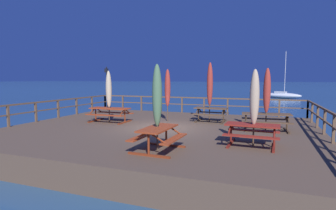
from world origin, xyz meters
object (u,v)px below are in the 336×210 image
at_px(patio_umbrella_short_mid, 109,90).
at_px(picnic_table_back_right, 211,112).
at_px(lamp_post_hooked, 107,82).
at_px(picnic_table_front_left, 110,112).
at_px(picnic_table_mid_centre, 158,134).
at_px(picnic_table_front_right, 252,130).
at_px(patio_umbrella_tall_front, 157,96).
at_px(patio_umbrella_tall_mid_left, 168,88).
at_px(patio_umbrella_short_front, 210,84).
at_px(sailboat_distant, 282,95).
at_px(picnic_table_back_left, 266,118).
at_px(patio_umbrella_tall_back_right, 267,91).
at_px(patio_umbrella_tall_mid_right, 255,97).

bearing_deg(patio_umbrella_short_mid, picnic_table_back_right, 20.98).
xyz_separation_m(patio_umbrella_short_mid, lamp_post_hooked, (-3.05, 4.47, 0.36)).
distance_m(picnic_table_front_left, lamp_post_hooked, 5.66).
bearing_deg(picnic_table_mid_centre, picnic_table_front_right, 31.21).
height_order(picnic_table_front_right, patio_umbrella_tall_front, patio_umbrella_tall_front).
relative_size(patio_umbrella_tall_front, patio_umbrella_tall_mid_left, 0.98).
bearing_deg(lamp_post_hooked, patio_umbrella_tall_front, -49.10).
distance_m(picnic_table_front_left, patio_umbrella_short_mid, 1.19).
bearing_deg(picnic_table_back_right, patio_umbrella_short_front, -131.63).
distance_m(picnic_table_mid_centre, patio_umbrella_short_front, 6.58).
relative_size(lamp_post_hooked, sailboat_distant, 0.41).
height_order(patio_umbrella_short_front, patio_umbrella_tall_mid_left, patio_umbrella_short_front).
xyz_separation_m(picnic_table_front_left, patio_umbrella_tall_front, (4.62, -4.43, 1.21)).
relative_size(patio_umbrella_short_front, lamp_post_hooked, 1.00).
distance_m(picnic_table_mid_centre, patio_umbrella_tall_mid_left, 6.25).
bearing_deg(sailboat_distant, patio_umbrella_short_mid, -106.08).
distance_m(picnic_table_back_left, patio_umbrella_short_front, 3.57).
distance_m(patio_umbrella_short_mid, patio_umbrella_tall_mid_left, 3.17).
xyz_separation_m(picnic_table_mid_centre, sailboat_distant, (5.72, 40.72, -0.93)).
height_order(picnic_table_back_right, patio_umbrella_short_mid, patio_umbrella_short_mid).
bearing_deg(picnic_table_back_left, picnic_table_front_left, -176.98).
bearing_deg(picnic_table_mid_centre, picnic_table_front_left, 136.13).
height_order(picnic_table_front_right, sailboat_distant, sailboat_distant).
height_order(picnic_table_mid_centre, patio_umbrella_tall_front, patio_umbrella_tall_front).
height_order(picnic_table_mid_centre, patio_umbrella_short_front, patio_umbrella_short_front).
distance_m(patio_umbrella_tall_back_right, patio_umbrella_tall_mid_left, 5.17).
xyz_separation_m(patio_umbrella_short_mid, patio_umbrella_tall_mid_left, (2.87, 1.34, 0.06)).
bearing_deg(sailboat_distant, patio_umbrella_tall_mid_left, -102.24).
height_order(picnic_table_front_left, picnic_table_front_right, same).
relative_size(patio_umbrella_tall_mid_left, lamp_post_hooked, 0.89).
distance_m(patio_umbrella_short_front, patio_umbrella_tall_mid_left, 2.30).
bearing_deg(sailboat_distant, patio_umbrella_tall_front, -98.08).
xyz_separation_m(patio_umbrella_tall_front, patio_umbrella_tall_back_right, (3.31, 4.90, 0.01)).
relative_size(picnic_table_front_left, patio_umbrella_tall_mid_right, 0.83).
xyz_separation_m(patio_umbrella_tall_front, patio_umbrella_short_mid, (-4.67, 4.43, -0.03)).
height_order(patio_umbrella_tall_mid_right, patio_umbrella_tall_mid_left, patio_umbrella_tall_mid_left).
height_order(patio_umbrella_tall_front, patio_umbrella_tall_mid_left, patio_umbrella_tall_mid_left).
distance_m(picnic_table_mid_centre, patio_umbrella_tall_mid_right, 3.51).
bearing_deg(picnic_table_front_right, picnic_table_mid_centre, -148.79).
height_order(picnic_table_back_left, picnic_table_front_right, same).
relative_size(picnic_table_front_right, sailboat_distant, 0.24).
bearing_deg(sailboat_distant, picnic_table_front_right, -94.26).
xyz_separation_m(patio_umbrella_tall_mid_right, lamp_post_hooked, (-10.62, 7.28, 0.42)).
relative_size(patio_umbrella_short_mid, patio_umbrella_tall_back_right, 0.98).
bearing_deg(picnic_table_back_left, picnic_table_back_right, 151.06).
bearing_deg(picnic_table_back_right, patio_umbrella_tall_back_right, -28.21).
distance_m(picnic_table_mid_centre, picnic_table_front_left, 6.48).
relative_size(picnic_table_mid_centre, patio_umbrella_short_front, 0.55).
xyz_separation_m(patio_umbrella_tall_front, sailboat_distant, (5.77, 40.66, -2.16)).
bearing_deg(lamp_post_hooked, patio_umbrella_short_front, -17.51).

